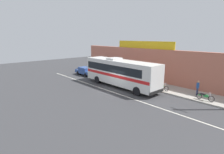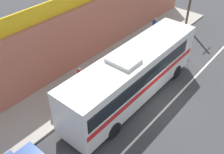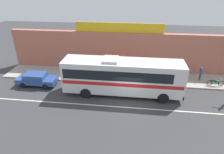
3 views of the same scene
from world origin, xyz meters
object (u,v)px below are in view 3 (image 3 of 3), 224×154
Objects in this scene: motorcycle_red at (168,80)px; pedestrian_far_right at (110,69)px; intercity_bus at (122,75)px; pedestrian_near_shop at (201,72)px; motorcycle_green at (215,82)px; pedestrian_by_curb at (85,69)px; parked_car at (37,79)px.

pedestrian_far_right is (-6.43, 0.97, 0.55)m from motorcycle_red.
intercity_bus is 9.43m from pedestrian_near_shop.
pedestrian_far_right reaches higher than motorcycle_red.
motorcycle_red is at bearing -160.48° from pedestrian_near_shop.
pedestrian_far_right is (-11.44, 0.83, 0.55)m from motorcycle_green.
motorcycle_red is 9.31m from pedestrian_by_curb.
pedestrian_near_shop is (8.61, 3.72, -0.98)m from intercity_bus.
motorcycle_green is (9.88, 2.54, -1.50)m from intercity_bus.
intercity_bus is at bearing -34.44° from pedestrian_by_curb.
pedestrian_far_right is (-1.56, 3.37, -0.95)m from intercity_bus.
pedestrian_by_curb is (-9.27, 0.62, 0.52)m from motorcycle_red.
motorcycle_red is at bearing -178.35° from motorcycle_green.
motorcycle_red is (14.14, 1.71, -0.17)m from parked_car.
parked_car is at bearing -174.47° from motorcycle_green.
intercity_bus is 2.72× the size of parked_car.
motorcycle_green is 1.09× the size of pedestrian_far_right.
pedestrian_by_curb is at bearing -176.90° from pedestrian_near_shop.
motorcycle_green is (19.15, 1.85, -0.17)m from parked_car.
intercity_bus is at bearing -65.13° from pedestrian_far_right.
parked_car is 14.24m from motorcycle_red.
parked_car reaches higher than motorcycle_red.
intercity_bus reaches higher than motorcycle_green.
pedestrian_far_right reaches higher than pedestrian_near_shop.
motorcycle_red is 5.01m from motorcycle_green.
pedestrian_near_shop reaches higher than parked_car.
intercity_bus is at bearing -156.61° from pedestrian_near_shop.
motorcycle_green is at bearing 1.65° from motorcycle_red.
intercity_bus is at bearing -153.78° from motorcycle_red.
pedestrian_by_curb is (-4.40, 3.02, -0.98)m from intercity_bus.
motorcycle_green is at bearing -4.15° from pedestrian_far_right.
intercity_bus is 6.34× the size of motorcycle_green.
pedestrian_far_right is (7.71, 2.68, 0.38)m from parked_car.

